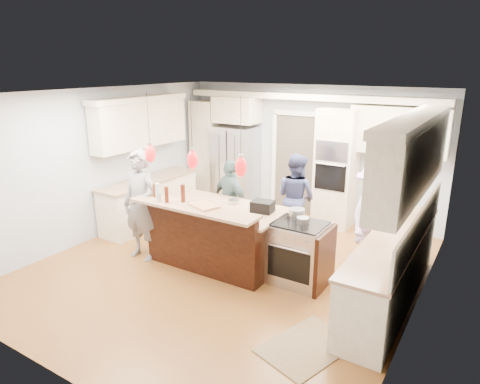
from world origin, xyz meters
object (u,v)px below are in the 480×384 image
object	(u,v)px
kitchen_island	(218,234)
person_far_left	(296,197)
person_bar_end	(141,205)
island_range	(300,253)
refrigerator	(235,167)

from	to	relation	value
kitchen_island	person_far_left	world-z (taller)	person_far_left
person_bar_end	person_far_left	size ratio (longest dim) A/B	1.14
island_range	person_bar_end	bearing A→B (deg)	-166.79
refrigerator	person_bar_end	world-z (taller)	person_bar_end
island_range	kitchen_island	bearing A→B (deg)	-176.92
refrigerator	person_far_left	bearing A→B (deg)	-28.07
refrigerator	person_bar_end	size ratio (longest dim) A/B	0.99
refrigerator	person_far_left	distance (m)	2.21
refrigerator	kitchen_island	world-z (taller)	refrigerator
kitchen_island	person_far_left	bearing A→B (deg)	67.10
island_range	person_bar_end	xyz separation A→B (m)	(-2.55, -0.60, 0.45)
island_range	person_bar_end	distance (m)	2.66
person_bar_end	person_far_left	bearing A→B (deg)	48.23
person_far_left	island_range	bearing A→B (deg)	133.90
kitchen_island	person_far_left	size ratio (longest dim) A/B	1.32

